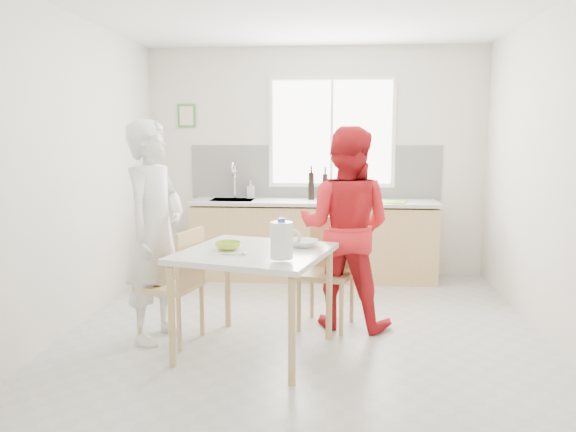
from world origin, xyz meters
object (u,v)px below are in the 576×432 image
object	(u,v)px
chair_far	(328,267)
person_white	(155,232)
person_red	(345,228)
bowl_green	(228,246)
wine_bottle_a	(311,186)
bowl_white	(303,243)
wine_bottle_b	(325,186)
dining_table	(255,261)
chair_left	(178,280)
milk_jug	(282,240)

from	to	relation	value
chair_far	person_white	distance (m)	1.53
person_white	person_red	size ratio (longest dim) A/B	1.03
bowl_green	wine_bottle_a	bearing A→B (deg)	77.66
bowl_white	wine_bottle_b	xyz separation A→B (m)	(0.12, 2.31, 0.24)
bowl_white	person_white	bearing A→B (deg)	177.26
chair_far	bowl_white	world-z (taller)	chair_far
person_white	bowl_green	bearing A→B (deg)	-94.21
chair_far	bowl_green	world-z (taller)	chair_far
dining_table	chair_far	xyz separation A→B (m)	(0.55, 0.71, -0.20)
person_red	wine_bottle_a	xyz separation A→B (m)	(-0.38, 1.68, 0.21)
person_white	wine_bottle_b	size ratio (longest dim) A/B	5.98
chair_left	wine_bottle_a	distance (m)	2.47
person_red	chair_far	bearing A→B (deg)	8.46
person_red	milk_jug	bearing A→B (deg)	81.51
chair_left	milk_jug	bearing A→B (deg)	74.47
bowl_white	wine_bottle_a	distance (m)	2.22
chair_left	wine_bottle_b	world-z (taller)	wine_bottle_b
chair_left	chair_far	xyz separation A→B (m)	(1.20, 0.53, 0.01)
bowl_green	wine_bottle_b	bearing A→B (deg)	74.71
dining_table	bowl_green	world-z (taller)	bowl_green
wine_bottle_a	person_red	bearing A→B (deg)	-77.38
wine_bottle_b	milk_jug	bearing A→B (deg)	-94.61
bowl_green	bowl_white	xyz separation A→B (m)	(0.56, 0.16, -0.00)
chair_left	milk_jug	world-z (taller)	milk_jug
chair_left	bowl_green	bearing A→B (deg)	84.05
dining_table	chair_far	world-z (taller)	chair_far
chair_left	bowl_green	distance (m)	0.58
person_red	bowl_green	bearing A→B (deg)	52.24
bowl_white	dining_table	bearing A→B (deg)	-154.91
person_white	milk_jug	distance (m)	1.24
chair_left	chair_far	bearing A→B (deg)	128.59
chair_far	bowl_white	bearing A→B (deg)	-95.00
dining_table	milk_jug	xyz separation A→B (m)	(0.24, -0.35, 0.23)
person_white	person_red	bearing A→B (deg)	-58.42
person_red	wine_bottle_b	world-z (taller)	person_red
chair_left	person_white	size ratio (longest dim) A/B	0.52
person_white	milk_jug	xyz separation A→B (m)	(1.09, -0.58, 0.06)
bowl_green	wine_bottle_a	world-z (taller)	wine_bottle_a
person_white	wine_bottle_a	xyz separation A→B (m)	(1.16, 2.15, 0.18)
chair_left	wine_bottle_a	xyz separation A→B (m)	(0.97, 2.20, 0.57)
wine_bottle_b	bowl_white	bearing A→B (deg)	-92.91
bowl_green	wine_bottle_a	xyz separation A→B (m)	(0.52, 2.37, 0.25)
person_white	bowl_green	xyz separation A→B (m)	(0.64, -0.22, -0.06)
person_white	wine_bottle_a	bearing A→B (deg)	-13.69
milk_jug	wine_bottle_a	xyz separation A→B (m)	(0.07, 2.73, 0.12)
wine_bottle_a	chair_left	bearing A→B (deg)	-113.79
wine_bottle_b	bowl_green	bearing A→B (deg)	-105.29
milk_jug	dining_table	bearing A→B (deg)	139.29
wine_bottle_a	bowl_white	bearing A→B (deg)	-88.93
chair_far	person_white	xyz separation A→B (m)	(-1.40, -0.48, 0.38)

